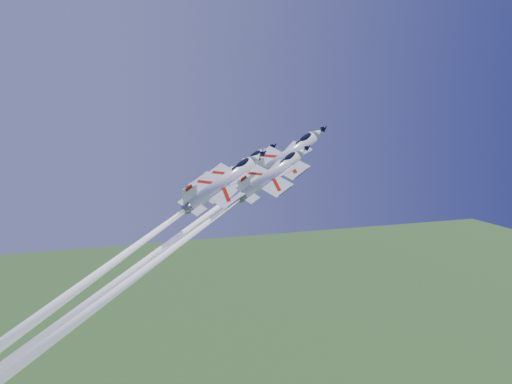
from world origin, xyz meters
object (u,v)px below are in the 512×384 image
object	(u,v)px
jet_right	(164,255)
jet_slot	(118,259)
jet_lead	(183,234)
jet_left	(155,233)

from	to	relation	value
jet_right	jet_slot	xyz separation A→B (m)	(-6.44, 1.58, -0.40)
jet_lead	jet_right	size ratio (longest dim) A/B	1.12
jet_left	jet_right	xyz separation A→B (m)	(-0.93, -14.33, -0.32)
jet_lead	jet_left	distance (m)	7.19
jet_right	jet_lead	bearing A→B (deg)	130.68
jet_right	jet_left	bearing A→B (deg)	155.83
jet_lead	jet_right	distance (m)	9.36
jet_left	jet_right	size ratio (longest dim) A/B	0.97
jet_left	jet_right	bearing A→B (deg)	-24.17
jet_left	jet_slot	xyz separation A→B (m)	(-7.37, -12.75, -0.72)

